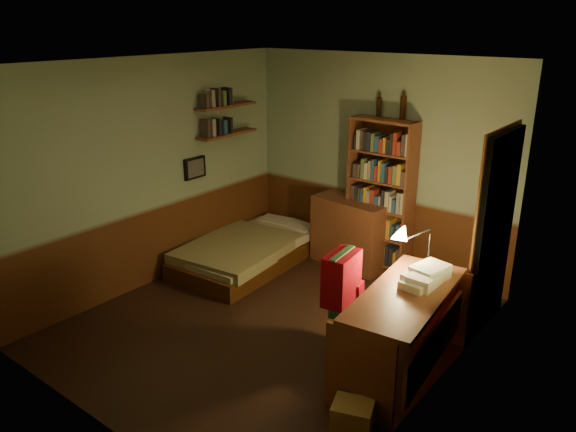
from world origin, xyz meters
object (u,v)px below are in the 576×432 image
Objects in this scene: mini_stereo at (364,192)px; bed at (248,243)px; office_chair at (360,313)px; cardboard_box_b at (353,416)px; bookshelf at (380,197)px; dresser at (352,232)px; desk_lamp at (430,236)px; desk at (403,333)px.

bed is at bearing -139.24° from mini_stereo.
cardboard_box_b is at bearing -68.13° from office_chair.
bookshelf is at bearing 108.19° from office_chair.
bookshelf is at bearing 20.48° from dresser.
office_chair reaches higher than cardboard_box_b.
mini_stereo is 0.43× the size of desk_lamp.
cardboard_box_b is (1.32, -2.69, -0.83)m from bookshelf.
desk is (1.53, -1.86, -0.54)m from mini_stereo.
mini_stereo is at bearing 113.67° from office_chair.
bed is 6.74× the size of mini_stereo.
mini_stereo is at bearing 37.06° from bed.
bookshelf is (0.33, 0.08, 0.51)m from dresser.
cardboard_box_b is (1.65, -2.60, -0.32)m from dresser.
bookshelf is at bearing 120.46° from desk_lamp.
bed is 1.30× the size of desk.
dresser is at bearing 35.23° from bed.
mini_stereo is at bearing 124.84° from desk_lamp.
mini_stereo is 2.46m from desk.
desk_lamp is at bearing -42.10° from bookshelf.
dresser is 0.61m from bookshelf.
bed is at bearing 146.19° from cardboard_box_b.
bookshelf reaches higher than mini_stereo.
dresser is 1.46× the size of desk_lamp.
desk is (2.63, -0.92, 0.11)m from bed.
mini_stereo reaches higher than desk.
desk_lamp reaches higher than desk.
desk is at bearing -22.60° from bed.
office_chair is (-0.38, -0.52, -0.68)m from desk_lamp.
mini_stereo is at bearing 62.57° from dresser.
office_chair is at bearing 174.79° from desk.
desk_lamp reaches higher than dresser.
desk_lamp is (1.23, -1.30, 0.19)m from bookshelf.
office_chair is at bearing -26.18° from bed.
dresser is at bearing -161.00° from bookshelf.
bookshelf reaches higher than office_chair.
bookshelf reaches higher than cardboard_box_b.
desk reaches higher than cardboard_box_b.
office_chair is (1.10, -1.86, -0.49)m from mini_stereo.
cardboard_box_b is at bearing -37.19° from bed.
dresser is at bearing 122.38° from cardboard_box_b.
mini_stereo is 3.26m from cardboard_box_b.
dresser is 3.10m from cardboard_box_b.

